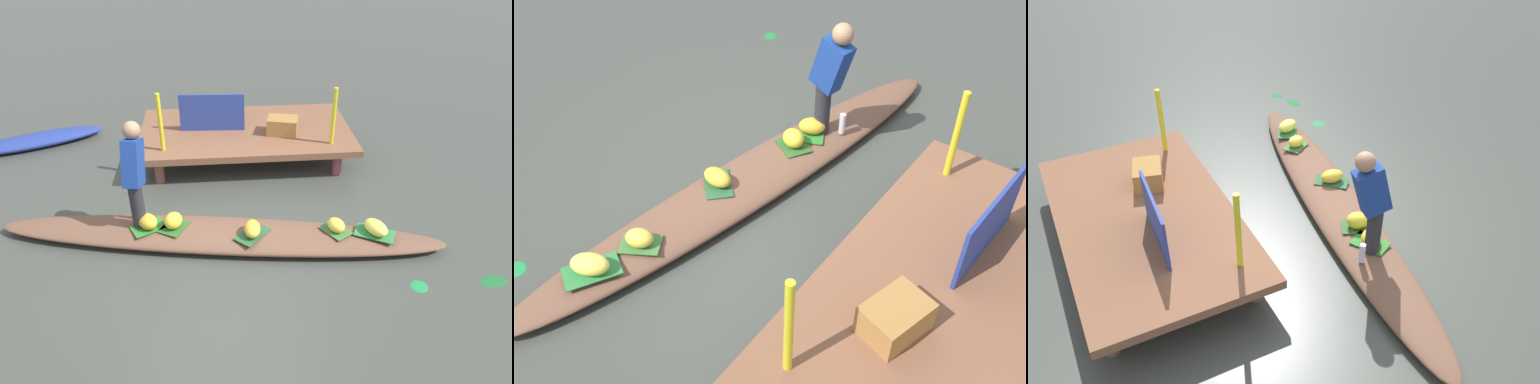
{
  "view_description": "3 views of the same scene",
  "coord_description": "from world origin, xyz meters",
  "views": [
    {
      "loc": [
        0.05,
        -4.38,
        3.47
      ],
      "look_at": [
        0.49,
        0.63,
        0.27
      ],
      "focal_mm": 32.74,
      "sensor_mm": 36.0,
      "label": 1
    },
    {
      "loc": [
        3.34,
        2.69,
        3.72
      ],
      "look_at": [
        0.42,
        0.49,
        0.46
      ],
      "focal_mm": 40.71,
      "sensor_mm": 36.0,
      "label": 2
    },
    {
      "loc": [
        -4.36,
        2.96,
        4.06
      ],
      "look_at": [
        0.31,
        0.56,
        0.31
      ],
      "focal_mm": 38.27,
      "sensor_mm": 36.0,
      "label": 3
    }
  ],
  "objects": [
    {
      "name": "vendor_boat",
      "position": [
        0.0,
        0.0,
        0.1
      ],
      "size": [
        5.3,
        1.51,
        0.19
      ],
      "primitive_type": "ellipsoid",
      "rotation": [
        0.0,
        0.0,
        -0.16
      ],
      "color": "brown",
      "rests_on": "ground"
    },
    {
      "name": "market_banner",
      "position": [
        -0.03,
        2.17,
        0.73
      ],
      "size": [
        0.97,
        0.08,
        0.57
      ],
      "primitive_type": "cube",
      "rotation": [
        0.0,
        0.0,
        -0.06
      ],
      "color": "navy",
      "rests_on": "dock_platform"
    },
    {
      "name": "banana_bunch_1",
      "position": [
        1.79,
        -0.25,
        0.28
      ],
      "size": [
        0.32,
        0.37,
        0.16
      ],
      "primitive_type": "ellipsoid",
      "rotation": [
        0.0,
        0.0,
        2.03
      ],
      "color": "#F5E755",
      "rests_on": "vendor_boat"
    },
    {
      "name": "leaf_mat_3",
      "position": [
        -0.52,
        0.07,
        0.2
      ],
      "size": [
        0.39,
        0.42,
        0.01
      ],
      "primitive_type": "cube",
      "rotation": [
        0.0,
        0.0,
        1.06
      ],
      "color": "#2C5F27",
      "rests_on": "vendor_boat"
    },
    {
      "name": "drifting_plant_3",
      "position": [
        2.08,
        -0.95,
        0.0
      ],
      "size": [
        0.21,
        0.22,
        0.01
      ],
      "primitive_type": "ellipsoid",
      "rotation": [
        0.0,
        0.0,
        1.37
      ],
      "color": "#1F8744",
      "rests_on": "ground"
    },
    {
      "name": "banana_bunch_3",
      "position": [
        -0.52,
        0.07,
        0.29
      ],
      "size": [
        0.27,
        0.29,
        0.19
      ],
      "primitive_type": "ellipsoid",
      "rotation": [
        0.0,
        0.0,
        4.33
      ],
      "color": "yellow",
      "rests_on": "vendor_boat"
    },
    {
      "name": "water_bottle",
      "position": [
        -1.01,
        0.34,
        0.3
      ],
      "size": [
        0.06,
        0.06,
        0.22
      ],
      "primitive_type": "cylinder",
      "color": "silver",
      "rests_on": "vendor_boat"
    },
    {
      "name": "banana_bunch_2",
      "position": [
        1.35,
        -0.16,
        0.27
      ],
      "size": [
        0.26,
        0.29,
        0.15
      ],
      "primitive_type": "ellipsoid",
      "rotation": [
        0.0,
        0.0,
        5.09
      ],
      "color": "yellow",
      "rests_on": "vendor_boat"
    },
    {
      "name": "leaf_mat_4",
      "position": [
        0.38,
        -0.15,
        0.2
      ],
      "size": [
        0.46,
        0.47,
        0.01
      ],
      "primitive_type": "cube",
      "rotation": [
        0.0,
        0.0,
        0.84
      ],
      "color": "#275B34",
      "rests_on": "vendor_boat"
    },
    {
      "name": "drifting_plant_1",
      "position": [
        -2.59,
        -1.78,
        0.0
      ],
      "size": [
        0.27,
        0.24,
        0.01
      ],
      "primitive_type": "ellipsoid",
      "rotation": [
        0.0,
        0.0,
        0.4
      ],
      "color": "#1D7C38",
      "rests_on": "ground"
    },
    {
      "name": "banana_bunch_0",
      "position": [
        -0.82,
        0.09,
        0.28
      ],
      "size": [
        0.32,
        0.34,
        0.17
      ],
      "primitive_type": "ellipsoid",
      "rotation": [
        0.0,
        0.0,
        5.32
      ],
      "color": "gold",
      "rests_on": "vendor_boat"
    },
    {
      "name": "leaf_mat_1",
      "position": [
        1.79,
        -0.25,
        0.2
      ],
      "size": [
        0.52,
        0.44,
        0.01
      ],
      "primitive_type": "cube",
      "rotation": [
        0.0,
        0.0,
        2.66
      ],
      "color": "#2F7B3E",
      "rests_on": "vendor_boat"
    },
    {
      "name": "leaf_mat_2",
      "position": [
        1.35,
        -0.16,
        0.2
      ],
      "size": [
        0.38,
        0.41,
        0.01
      ],
      "primitive_type": "cube",
      "rotation": [
        0.0,
        0.0,
        2.14
      ],
      "color": "#3F7336",
      "rests_on": "vendor_boat"
    },
    {
      "name": "canal_water",
      "position": [
        0.0,
        0.0,
        0.0
      ],
      "size": [
        40.0,
        40.0,
        0.0
      ],
      "primitive_type": "plane",
      "color": "#40433E",
      "rests_on": "ground"
    },
    {
      "name": "leaf_mat_0",
      "position": [
        -0.82,
        0.09,
        0.2
      ],
      "size": [
        0.46,
        0.41,
        0.01
      ],
      "primitive_type": "cube",
      "rotation": [
        0.0,
        0.0,
        0.48
      ],
      "color": "#2D7B2C",
      "rests_on": "vendor_boat"
    },
    {
      "name": "produce_crate",
      "position": [
        1.01,
        1.97,
        0.57
      ],
      "size": [
        0.51,
        0.42,
        0.25
      ],
      "primitive_type": "cube",
      "rotation": [
        0.0,
        0.0,
        -0.26
      ],
      "color": "#A47139",
      "rests_on": "dock_platform"
    },
    {
      "name": "vendor_person",
      "position": [
        -0.9,
        0.21,
        0.89
      ],
      "size": [
        0.24,
        0.44,
        1.24
      ],
      "color": "#28282D",
      "rests_on": "vendor_boat"
    },
    {
      "name": "railing_post_west",
      "position": [
        -0.73,
        1.57,
        0.86
      ],
      "size": [
        0.06,
        0.06,
        0.83
      ],
      "primitive_type": "cylinder",
      "color": "yellow",
      "rests_on": "dock_platform"
    },
    {
      "name": "banana_bunch_4",
      "position": [
        0.38,
        -0.15,
        0.27
      ],
      "size": [
        0.21,
        0.31,
        0.16
      ],
      "primitive_type": "ellipsoid",
      "rotation": [
        0.0,
        0.0,
        1.49
      ],
      "color": "gold",
      "rests_on": "vendor_boat"
    },
    {
      "name": "railing_post_east",
      "position": [
        1.67,
        1.57,
        0.86
      ],
      "size": [
        0.06,
        0.06,
        0.83
      ],
      "primitive_type": "cylinder",
      "color": "yellow",
      "rests_on": "dock_platform"
    },
    {
      "name": "dock_platform",
      "position": [
        0.47,
        2.17,
        0.38
      ],
      "size": [
        3.2,
        1.8,
        0.44
      ],
      "color": "brown",
      "rests_on": "ground"
    }
  ]
}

